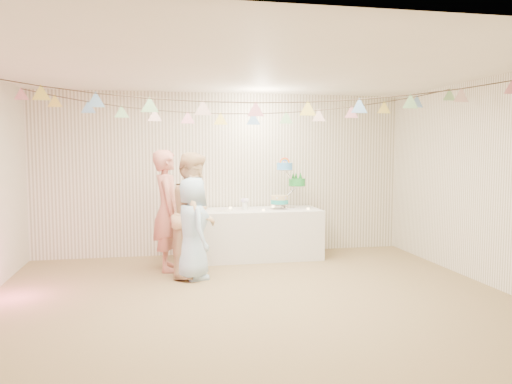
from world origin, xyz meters
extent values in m
plane|color=olive|center=(0.00, 0.00, 0.00)|extent=(6.00, 6.00, 0.00)
plane|color=silver|center=(0.00, 0.00, 2.60)|extent=(6.00, 6.00, 0.00)
plane|color=white|center=(0.00, 2.50, 1.30)|extent=(6.00, 6.00, 0.00)
plane|color=white|center=(0.00, -2.50, 1.30)|extent=(6.00, 6.00, 0.00)
plane|color=white|center=(3.00, 0.00, 1.30)|extent=(5.00, 5.00, 0.00)
cube|color=silver|center=(0.41, 2.04, 0.38)|extent=(2.04, 0.82, 0.77)
cylinder|color=white|center=(-0.08, 1.99, 0.76)|extent=(0.30, 0.30, 0.02)
imported|color=#C17365|center=(-0.93, 1.51, 0.85)|extent=(0.42, 0.63, 1.70)
imported|color=#DAB286|center=(-0.57, 1.12, 0.83)|extent=(0.89, 0.99, 1.66)
imported|color=#A3C6E7|center=(-0.61, 0.97, 0.67)|extent=(0.57, 0.74, 1.35)
cylinder|color=#FFD88C|center=(-0.39, 1.89, 0.78)|extent=(0.04, 0.04, 0.03)
cylinder|color=#FFD88C|center=(0.06, 2.22, 0.78)|extent=(0.04, 0.04, 0.03)
cylinder|color=#FFD88C|center=(0.51, 1.82, 0.78)|extent=(0.04, 0.04, 0.03)
cylinder|color=#FFD88C|center=(0.76, 2.26, 0.78)|extent=(0.04, 0.04, 0.03)
cylinder|color=#FFD88C|center=(1.23, 1.86, 0.78)|extent=(0.04, 0.04, 0.03)
camera|label=1|loc=(-1.04, -5.53, 1.72)|focal=35.00mm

